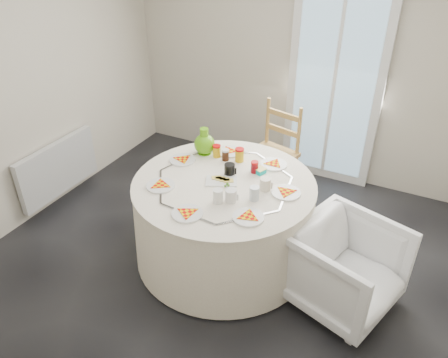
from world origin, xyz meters
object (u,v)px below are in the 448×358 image
at_px(table, 224,221).
at_px(green_pitcher, 204,143).
at_px(wooden_chair, 271,157).
at_px(armchair, 346,264).
at_px(radiator, 58,168).

relative_size(table, green_pitcher, 6.41).
height_order(wooden_chair, armchair, wooden_chair).
distance_m(radiator, table, 1.93).
xyz_separation_m(radiator, wooden_chair, (1.93, 1.07, 0.09)).
height_order(armchair, green_pitcher, green_pitcher).
bearing_deg(table, green_pitcher, 136.72).
height_order(wooden_chair, green_pitcher, green_pitcher).
xyz_separation_m(radiator, table, (1.93, -0.00, -0.01)).
relative_size(table, wooden_chair, 1.52).
relative_size(wooden_chair, green_pitcher, 4.22).
height_order(radiator, wooden_chair, wooden_chair).
bearing_deg(armchair, green_pitcher, 91.30).
height_order(radiator, table, table).
bearing_deg(wooden_chair, table, -75.26).
xyz_separation_m(radiator, green_pitcher, (1.55, 0.36, 0.49)).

